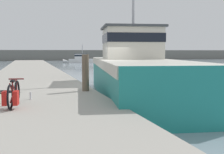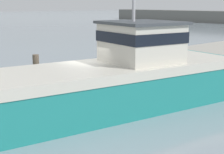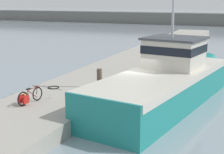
# 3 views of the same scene
# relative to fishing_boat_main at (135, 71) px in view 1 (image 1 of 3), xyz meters

# --- Properties ---
(ground_plane) EXTENTS (320.00, 320.00, 0.00)m
(ground_plane) POSITION_rel_fishing_boat_main_xyz_m (-1.73, -0.50, -1.32)
(ground_plane) COLOR #84939E
(dock_pier) EXTENTS (4.82, 80.00, 0.72)m
(dock_pier) POSITION_rel_fishing_boat_main_xyz_m (-5.02, -0.50, -0.96)
(dock_pier) COLOR #A39E93
(dock_pier) RESTS_ON ground_plane
(far_shoreline) EXTENTS (180.00, 5.00, 2.64)m
(far_shoreline) POSITION_rel_fishing_boat_main_xyz_m (28.27, 60.85, 0.00)
(far_shoreline) COLOR slate
(far_shoreline) RESTS_ON ground_plane
(fishing_boat_main) EXTENTS (5.60, 14.46, 9.60)m
(fishing_boat_main) POSITION_rel_fishing_boat_main_xyz_m (0.00, 0.00, 0.00)
(fishing_boat_main) COLOR teal
(fishing_boat_main) RESTS_ON ground_plane
(boat_blue_far) EXTENTS (3.47, 8.23, 1.76)m
(boat_blue_far) POSITION_rel_fishing_boat_main_xyz_m (12.48, 22.78, -0.66)
(boat_blue_far) COLOR #337F47
(boat_blue_far) RESTS_ON ground_plane
(boat_green_anchored) EXTENTS (7.75, 2.97, 3.75)m
(boat_green_anchored) POSITION_rel_fishing_boat_main_xyz_m (5.55, 43.57, -0.59)
(boat_green_anchored) COLOR silver
(boat_green_anchored) RESTS_ON ground_plane
(bicycle_touring) EXTENTS (0.57, 1.70, 0.77)m
(bicycle_touring) POSITION_rel_fishing_boat_main_xyz_m (-5.65, -5.08, -0.25)
(bicycle_touring) COLOR black
(bicycle_touring) RESTS_ON dock_pier
(mooring_post) EXTENTS (0.28, 0.28, 1.46)m
(mooring_post) POSITION_rel_fishing_boat_main_xyz_m (-3.04, -2.43, 0.13)
(mooring_post) COLOR brown
(mooring_post) RESTS_ON dock_pier
(hose_coil) EXTENTS (0.66, 0.66, 0.05)m
(hose_coil) POSITION_rel_fishing_boat_main_xyz_m (-6.17, -1.98, -0.57)
(hose_coil) COLOR black
(hose_coil) RESTS_ON dock_pier
(water_bottle_by_bike) EXTENTS (0.07, 0.07, 0.24)m
(water_bottle_by_bike) POSITION_rel_fishing_boat_main_xyz_m (-5.16, -3.86, -0.47)
(water_bottle_by_bike) COLOR silver
(water_bottle_by_bike) RESTS_ON dock_pier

